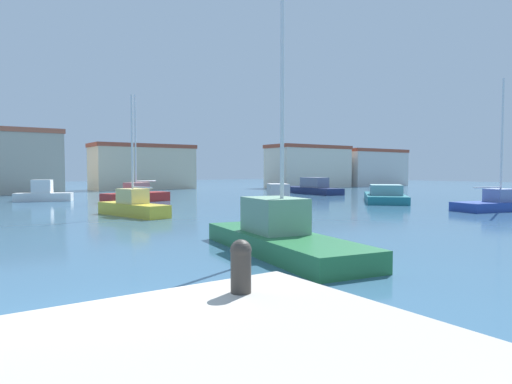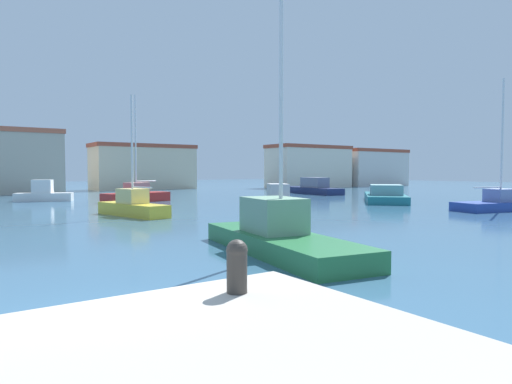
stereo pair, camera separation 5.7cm
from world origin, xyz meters
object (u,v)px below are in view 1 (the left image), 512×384
sailboat_yellow_behind_lamppost (133,206)px  motorboat_grey_center_channel (277,203)px  sailboat_green_far_left (280,233)px  sailboat_blue_distant_north (500,203)px  motorboat_navy_near_pier (311,188)px  motorboat_teal_mid_harbor (385,196)px  mooring_bollard (241,264)px  sailboat_red_distant_east (136,195)px  motorboat_white_inner_mooring (43,194)px

sailboat_yellow_behind_lamppost → motorboat_grey_center_channel: 8.22m
sailboat_yellow_behind_lamppost → sailboat_green_far_left: bearing=-90.3°
sailboat_blue_distant_north → sailboat_yellow_behind_lamppost: size_ratio=1.24×
motorboat_navy_near_pier → motorboat_teal_mid_harbor: 13.03m
motorboat_navy_near_pier → motorboat_grey_center_channel: bearing=-136.8°
sailboat_blue_distant_north → motorboat_navy_near_pier: sailboat_blue_distant_north is taller
mooring_bollard → motorboat_navy_near_pier: bearing=47.3°
motorboat_navy_near_pier → sailboat_red_distant_east: size_ratio=1.06×
sailboat_red_distant_east → sailboat_yellow_behind_lamppost: bearing=-110.5°
motorboat_navy_near_pier → sailboat_green_far_left: sailboat_green_far_left is taller
motorboat_teal_mid_harbor → sailboat_green_far_left: bearing=-148.0°
sailboat_yellow_behind_lamppost → motorboat_white_inner_mooring: size_ratio=1.46×
sailboat_blue_distant_north → motorboat_navy_near_pier: bearing=80.3°
sailboat_yellow_behind_lamppost → motorboat_grey_center_channel: size_ratio=1.24×
mooring_bollard → sailboat_yellow_behind_lamppost: sailboat_yellow_behind_lamppost is taller
motorboat_navy_near_pier → sailboat_red_distant_east: (-19.78, -1.56, -0.01)m
motorboat_teal_mid_harbor → motorboat_white_inner_mooring: (-22.29, 16.08, 0.12)m
sailboat_yellow_behind_lamppost → motorboat_teal_mid_harbor: 20.34m
motorboat_grey_center_channel → mooring_bollard: bearing=-128.5°
sailboat_blue_distant_north → motorboat_grey_center_channel: bearing=151.5°
sailboat_yellow_behind_lamppost → sailboat_red_distant_east: (3.95, 10.53, 0.01)m
sailboat_green_far_left → motorboat_white_inner_mooring: bearing=93.7°
sailboat_blue_distant_north → motorboat_teal_mid_harbor: size_ratio=0.99×
motorboat_teal_mid_harbor → motorboat_white_inner_mooring: 27.48m
sailboat_green_far_left → sailboat_red_distant_east: sailboat_green_far_left is taller
sailboat_blue_distant_north → sailboat_red_distant_east: bearing=128.4°
mooring_bollard → sailboat_blue_distant_north: (25.49, 9.84, -0.94)m
mooring_bollard → motorboat_teal_mid_harbor: size_ratio=0.08×
motorboat_teal_mid_harbor → motorboat_grey_center_channel: size_ratio=1.55×
sailboat_green_far_left → sailboat_red_distant_east: 24.12m
mooring_bollard → sailboat_blue_distant_north: 27.34m
mooring_bollard → motorboat_grey_center_channel: (13.16, 16.54, -0.81)m
motorboat_grey_center_channel → sailboat_red_distant_east: 14.03m
motorboat_white_inner_mooring → motorboat_grey_center_channel: motorboat_white_inner_mooring is taller
sailboat_blue_distant_north → motorboat_grey_center_channel: sailboat_blue_distant_north is taller
motorboat_teal_mid_harbor → sailboat_blue_distant_north: bearing=-92.1°
motorboat_grey_center_channel → motorboat_white_inner_mooring: bearing=117.3°
motorboat_white_inner_mooring → sailboat_red_distant_east: bearing=-40.6°
mooring_bollard → motorboat_teal_mid_harbor: (25.84, 19.06, -0.91)m
sailboat_yellow_behind_lamppost → mooring_bollard: bearing=-105.7°
motorboat_grey_center_channel → sailboat_blue_distant_north: bearing=-28.5°
sailboat_green_far_left → motorboat_grey_center_channel: size_ratio=2.24×
motorboat_grey_center_channel → motorboat_teal_mid_harbor: bearing=11.2°
sailboat_yellow_behind_lamppost → motorboat_teal_mid_harbor: bearing=-1.4°
mooring_bollard → motorboat_grey_center_channel: bearing=51.5°
sailboat_blue_distant_north → motorboat_white_inner_mooring: (-21.94, 25.29, 0.15)m
sailboat_red_distant_east → mooring_bollard: bearing=-107.5°
sailboat_yellow_behind_lamppost → sailboat_green_far_left: 13.25m
sailboat_blue_distant_north → motorboat_white_inner_mooring: sailboat_blue_distant_north is taller
motorboat_white_inner_mooring → sailboat_green_far_left: sailboat_green_far_left is taller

